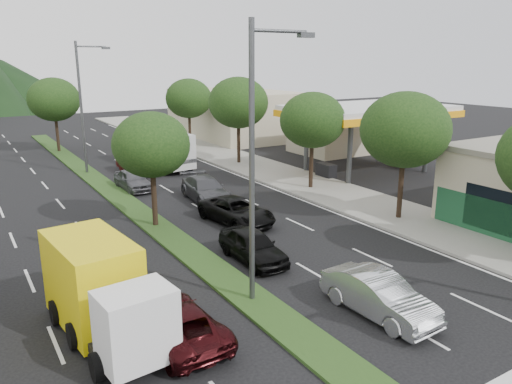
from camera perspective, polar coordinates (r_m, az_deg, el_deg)
sidewalk_right at (r=38.90m, az=2.32°, el=2.14°), size 5.00×90.00×0.15m
median at (r=36.56m, az=-16.92°, el=0.64°), size 1.60×56.00×0.12m
gas_canopy at (r=39.93m, az=12.71°, el=8.78°), size 12.20×8.20×5.25m
bldg_right_far at (r=58.12m, az=-2.43°, el=8.93°), size 10.00×16.00×5.20m
tree_r_b at (r=27.98m, az=16.67°, el=6.82°), size 4.80×4.80×6.94m
tree_r_c at (r=33.83m, az=6.47°, el=8.16°), size 4.40×4.40×6.48m
tree_r_d at (r=42.07m, az=-2.04°, el=10.16°), size 5.00×5.00×7.17m
tree_r_e at (r=51.00m, az=-7.70°, el=10.55°), size 4.60×4.60×6.71m
tree_med_near at (r=26.30m, az=-11.88°, el=5.29°), size 4.00×4.00×6.02m
tree_med_far at (r=51.32m, az=-22.11°, el=9.76°), size 4.80×4.80×6.94m
streetlight_near at (r=17.26m, az=0.10°, el=4.56°), size 2.60×0.25×10.00m
streetlight_mid at (r=40.56m, az=-19.11°, el=9.75°), size 2.60×0.25×10.00m
sedan_silver at (r=18.23m, az=13.85°, el=-11.39°), size 1.76×4.57×1.48m
suv_maroon at (r=16.50m, az=-8.99°, el=-14.53°), size 2.23×4.58×1.25m
car_queue_a at (r=22.17m, az=-0.37°, el=-6.17°), size 1.76×4.19×1.42m
car_queue_b at (r=31.72m, az=-5.81°, el=0.34°), size 2.52×5.23×1.47m
car_queue_c at (r=40.37m, az=-13.53°, el=3.22°), size 1.97×4.78×1.54m
car_queue_d at (r=27.21m, az=-2.23°, el=-2.17°), size 2.86×5.18×1.37m
car_queue_e at (r=35.16m, az=-13.89°, el=1.36°), size 1.80×4.15×1.39m
box_truck at (r=17.07m, az=-17.30°, el=-10.94°), size 2.90×6.36×3.05m
motorhome at (r=41.94m, az=-11.02°, el=4.98°), size 3.31×8.17×3.05m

